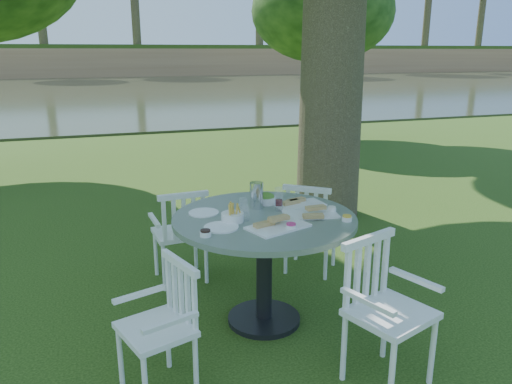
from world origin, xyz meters
TOP-DOWN VIEW (x-y plane):
  - ground at (0.00, 0.00)m, footprint 140.00×140.00m
  - table at (-0.16, -0.46)m, footprint 1.35×1.35m
  - chair_ne at (0.52, 0.23)m, footprint 0.60×0.60m
  - chair_nw at (-0.62, 0.40)m, footprint 0.47×0.44m
  - chair_sw at (-0.98, -1.01)m, footprint 0.50×0.52m
  - chair_se at (0.29, -1.32)m, footprint 0.58×0.56m
  - tableware at (-0.14, -0.43)m, footprint 1.10×0.83m
  - river at (0.00, 23.00)m, footprint 100.00×28.00m

SIDE VIEW (x-z plane):
  - ground at x=0.00m, z-range 0.00..0.00m
  - river at x=0.00m, z-range -0.06..0.06m
  - chair_sw at x=-0.98m, z-range 0.07..0.90m
  - chair_ne at x=0.52m, z-range 0.08..0.94m
  - chair_nw at x=-0.62m, z-range 0.08..0.94m
  - chair_se at x=0.29m, z-range 0.08..1.00m
  - table at x=-0.16m, z-range 0.26..1.11m
  - tableware at x=-0.14m, z-range 0.79..1.00m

